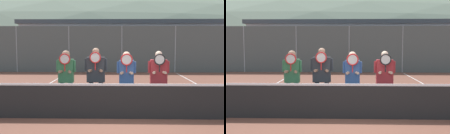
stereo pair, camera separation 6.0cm
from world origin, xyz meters
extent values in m
plane|color=brown|center=(0.00, 0.00, 0.00)|extent=(120.00, 120.00, 0.00)
ellipsoid|color=slate|center=(0.00, 58.94, 0.00)|extent=(138.58, 76.99, 26.95)
cube|color=#9EA3A8|center=(1.40, 19.61, 1.81)|extent=(20.60, 5.00, 3.61)
cube|color=#3D4247|center=(1.40, 19.61, 3.79)|extent=(21.10, 5.50, 0.36)
cylinder|color=gray|center=(-7.05, 11.53, 1.54)|extent=(0.06, 0.06, 3.07)
cylinder|color=gray|center=(-3.53, 11.53, 1.54)|extent=(0.06, 0.06, 3.07)
cylinder|color=gray|center=(0.00, 11.53, 1.54)|extent=(0.06, 0.06, 3.07)
cylinder|color=gray|center=(3.53, 11.53, 1.54)|extent=(0.06, 0.06, 3.07)
cube|color=#4C5451|center=(0.00, 11.53, 1.54)|extent=(21.16, 0.02, 3.07)
cube|color=black|center=(0.00, 0.00, 0.43)|extent=(9.32, 0.02, 0.87)
cube|color=white|center=(0.00, 0.00, 0.89)|extent=(9.32, 0.03, 0.06)
cube|color=white|center=(-3.53, 3.00, 0.00)|extent=(0.05, 16.00, 0.01)
cube|color=white|center=(3.53, 3.00, 0.00)|extent=(0.05, 16.00, 0.01)
cylinder|color=#232838|center=(-1.78, 0.76, 0.42)|extent=(0.13, 0.13, 0.84)
cylinder|color=#232838|center=(-1.55, 0.76, 0.42)|extent=(0.13, 0.13, 0.84)
cube|color=#337047|center=(-1.67, 0.76, 1.17)|extent=(0.42, 0.22, 0.66)
sphere|color=#997056|center=(-1.67, 0.76, 1.63)|extent=(0.23, 0.23, 0.23)
cylinder|color=#337047|center=(-1.90, 0.76, 1.30)|extent=(0.08, 0.08, 0.32)
cylinder|color=#337047|center=(-1.43, 0.76, 1.30)|extent=(0.08, 0.08, 0.32)
cylinder|color=#997056|center=(-1.77, 0.67, 1.16)|extent=(0.16, 0.27, 0.08)
cylinder|color=#997056|center=(-1.56, 0.67, 1.16)|extent=(0.16, 0.27, 0.08)
cylinder|color=red|center=(-1.67, 0.58, 1.28)|extent=(0.03, 0.03, 0.20)
torus|color=red|center=(-1.67, 0.58, 1.52)|extent=(0.31, 0.03, 0.31)
cylinder|color=silver|center=(-1.67, 0.58, 1.52)|extent=(0.26, 0.00, 0.26)
cylinder|color=#56565B|center=(-0.95, 0.63, 0.44)|extent=(0.13, 0.13, 0.87)
cylinder|color=#56565B|center=(-0.67, 0.63, 0.44)|extent=(0.13, 0.13, 0.87)
cube|color=#282D33|center=(-0.81, 0.63, 1.22)|extent=(0.50, 0.22, 0.69)
sphere|color=#997056|center=(-0.81, 0.63, 1.72)|extent=(0.19, 0.19, 0.19)
cylinder|color=#282D33|center=(-1.08, 0.63, 1.35)|extent=(0.08, 0.08, 0.34)
cylinder|color=#282D33|center=(-0.54, 0.63, 1.35)|extent=(0.08, 0.08, 0.34)
cylinder|color=#997056|center=(-0.93, 0.54, 1.20)|extent=(0.16, 0.27, 0.08)
cylinder|color=#997056|center=(-0.68, 0.54, 1.20)|extent=(0.16, 0.27, 0.08)
cylinder|color=red|center=(-0.81, 0.45, 1.32)|extent=(0.03, 0.03, 0.20)
torus|color=red|center=(-0.81, 0.45, 1.56)|extent=(0.31, 0.03, 0.31)
cylinder|color=silver|center=(-0.81, 0.45, 1.56)|extent=(0.25, 0.00, 0.25)
cylinder|color=#232838|center=(-0.07, 0.66, 0.41)|extent=(0.13, 0.13, 0.83)
cylinder|color=#232838|center=(0.15, 0.66, 0.41)|extent=(0.13, 0.13, 0.83)
cube|color=#335693|center=(0.04, 0.66, 1.15)|extent=(0.40, 0.22, 0.65)
sphere|color=tan|center=(0.04, 0.66, 1.62)|extent=(0.21, 0.21, 0.21)
cylinder|color=#335693|center=(-0.19, 0.66, 1.28)|extent=(0.08, 0.08, 0.32)
cylinder|color=#335693|center=(0.27, 0.66, 1.28)|extent=(0.08, 0.08, 0.32)
cylinder|color=tan|center=(-0.06, 0.57, 1.14)|extent=(0.16, 0.27, 0.08)
cylinder|color=tan|center=(0.14, 0.57, 1.14)|extent=(0.16, 0.27, 0.08)
cylinder|color=red|center=(0.04, 0.48, 1.26)|extent=(0.03, 0.03, 0.20)
torus|color=red|center=(0.04, 0.48, 1.51)|extent=(0.33, 0.04, 0.33)
cylinder|color=silver|center=(0.04, 0.48, 1.51)|extent=(0.27, 0.00, 0.27)
cylinder|color=#56565B|center=(0.81, 0.69, 0.42)|extent=(0.13, 0.13, 0.83)
cylinder|color=#56565B|center=(1.07, 0.69, 0.42)|extent=(0.13, 0.13, 0.83)
cube|color=maroon|center=(0.94, 0.69, 1.16)|extent=(0.46, 0.22, 0.66)
sphere|color=#DBB293|center=(0.94, 0.69, 1.64)|extent=(0.20, 0.20, 0.20)
cylinder|color=maroon|center=(0.68, 0.69, 1.29)|extent=(0.08, 0.08, 0.32)
cylinder|color=maroon|center=(1.19, 0.69, 1.29)|extent=(0.08, 0.08, 0.32)
cylinder|color=#DBB293|center=(0.82, 0.60, 1.15)|extent=(0.16, 0.27, 0.08)
cylinder|color=#DBB293|center=(1.05, 0.60, 1.15)|extent=(0.16, 0.27, 0.08)
cylinder|color=black|center=(0.94, 0.51, 1.27)|extent=(0.03, 0.03, 0.20)
torus|color=black|center=(0.94, 0.51, 1.51)|extent=(0.31, 0.03, 0.31)
cylinder|color=silver|center=(0.94, 0.51, 1.51)|extent=(0.26, 0.00, 0.26)
cube|color=silver|center=(-5.86, 13.86, 0.67)|extent=(4.06, 1.77, 0.75)
cube|color=#2D3842|center=(-5.86, 13.86, 1.35)|extent=(2.23, 1.63, 0.61)
cylinder|color=black|center=(-4.54, 12.95, 0.30)|extent=(0.60, 0.16, 0.60)
cylinder|color=black|center=(-4.54, 14.76, 0.30)|extent=(0.60, 0.16, 0.60)
cylinder|color=black|center=(-7.18, 12.95, 0.30)|extent=(0.60, 0.16, 0.60)
cylinder|color=black|center=(-7.18, 14.76, 0.30)|extent=(0.60, 0.16, 0.60)
cube|color=#B2B7BC|center=(-1.11, 13.92, 0.69)|extent=(4.57, 1.81, 0.78)
cube|color=#2D3842|center=(-1.11, 13.92, 1.40)|extent=(2.51, 1.66, 0.64)
cylinder|color=black|center=(0.38, 13.00, 0.30)|extent=(0.60, 0.16, 0.60)
cylinder|color=black|center=(0.38, 14.85, 0.30)|extent=(0.60, 0.16, 0.60)
cylinder|color=black|center=(-2.59, 13.00, 0.30)|extent=(0.60, 0.16, 0.60)
cylinder|color=black|center=(-2.59, 14.85, 0.30)|extent=(0.60, 0.16, 0.60)
cube|color=black|center=(3.99, 13.66, 0.70)|extent=(4.74, 1.87, 0.81)
cube|color=#2D3842|center=(3.99, 13.66, 1.44)|extent=(2.61, 1.72, 0.66)
cylinder|color=black|center=(5.53, 12.71, 0.30)|extent=(0.60, 0.16, 0.60)
cylinder|color=black|center=(5.53, 14.62, 0.30)|extent=(0.60, 0.16, 0.60)
cylinder|color=black|center=(2.45, 12.71, 0.30)|extent=(0.60, 0.16, 0.60)
cylinder|color=black|center=(2.45, 14.62, 0.30)|extent=(0.60, 0.16, 0.60)
cylinder|color=black|center=(7.61, 14.58, 0.30)|extent=(0.60, 0.16, 0.60)
camera|label=1|loc=(-0.15, -7.11, 1.96)|focal=45.00mm
camera|label=2|loc=(-0.09, -7.11, 1.96)|focal=45.00mm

